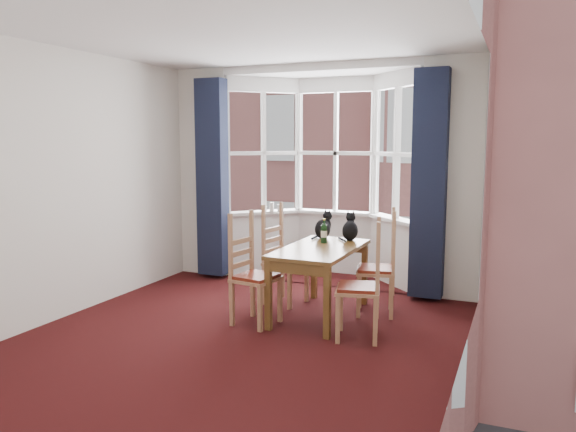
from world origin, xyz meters
The scene contains 22 objects.
floor centered at (0.00, 0.00, 0.00)m, with size 4.50×4.50×0.00m, color black.
ceiling centered at (0.00, 0.00, 2.80)m, with size 4.50×4.50×0.00m, color white.
wall_left centered at (-2.00, 0.00, 1.40)m, with size 4.50×4.50×0.00m, color silver.
wall_right centered at (2.00, 0.00, 1.40)m, with size 4.50×4.50×0.00m, color silver.
wall_near centered at (0.00, -2.25, 1.40)m, with size 4.00×4.00×0.00m, color silver.
wall_back_pier_left centered at (-1.65, 2.25, 1.40)m, with size 0.70×0.12×2.80m, color silver.
wall_back_pier_right centered at (1.65, 2.25, 1.40)m, with size 0.70×0.12×2.80m, color silver.
bay_window centered at (0.00, 2.75, 1.40)m, with size 2.76×0.94×2.80m.
curtain_left centered at (-1.42, 2.07, 1.35)m, with size 0.38×0.22×2.60m, color #171D34.
curtain_right centered at (1.42, 2.07, 1.35)m, with size 0.38×0.22×2.60m, color #171D34.
dining_table centered at (0.49, 1.02, 0.65)m, with size 0.74×1.34×0.74m.
chair_left_near centered at (-0.12, 0.54, 0.47)m, with size 0.46×0.48×0.92m.
chair_left_far centered at (-0.13, 1.34, 0.47)m, with size 0.47×0.49×0.92m.
chair_right_near centered at (1.12, 0.55, 0.47)m, with size 0.48×0.50×0.92m.
chair_right_far centered at (1.09, 1.35, 0.47)m, with size 0.49×0.50×0.92m.
cat_left centered at (0.33, 1.54, 0.87)m, with size 0.25×0.28×0.33m.
cat_right centered at (0.65, 1.54, 0.87)m, with size 0.22×0.27×0.33m.
wine_bottle centered at (0.44, 1.27, 0.86)m, with size 0.07×0.07×0.27m.
candle_tall centered at (-0.79, 2.60, 0.93)m, with size 0.06×0.06×0.13m, color white.
candle_short centered at (-0.69, 2.63, 0.92)m, with size 0.06×0.06×0.10m, color white.
street centered at (0.00, 32.25, -6.00)m, with size 80.00×80.00×0.00m, color #333335.
tenement_building centered at (0.00, 14.01, 1.60)m, with size 18.40×7.80×15.20m.
Camera 1 is at (2.41, -4.43, 1.86)m, focal length 35.00 mm.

